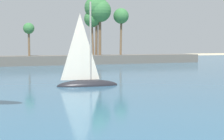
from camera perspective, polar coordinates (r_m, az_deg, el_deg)
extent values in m
cube|color=#33607F|center=(56.57, -17.81, 0.23)|extent=(220.00, 94.99, 0.06)
cube|color=#605B54|center=(63.99, -18.35, 1.43)|extent=(81.58, 6.00, 1.80)
cylinder|color=brown|center=(68.02, -2.65, 6.53)|extent=(0.59, 1.03, 9.46)
sphere|color=#38753D|center=(68.38, -2.66, 10.48)|extent=(4.73, 4.73, 4.73)
cylinder|color=brown|center=(69.34, 1.53, 5.86)|extent=(0.78, 0.87, 7.95)
sphere|color=#38753D|center=(69.57, 1.54, 9.12)|extent=(3.15, 3.15, 3.15)
cylinder|color=brown|center=(63.81, -13.86, 4.59)|extent=(0.40, 0.51, 5.06)
sphere|color=#38753D|center=(63.88, -13.90, 6.86)|extent=(2.03, 2.03, 2.03)
cylinder|color=brown|center=(68.16, -3.32, 5.59)|extent=(0.59, 0.78, 7.26)
sphere|color=#38753D|center=(68.34, -3.33, 8.63)|extent=(3.35, 3.35, 3.35)
cylinder|color=brown|center=(67.69, -2.06, 6.27)|extent=(0.56, 0.64, 8.81)
sphere|color=#38753D|center=(67.99, -2.07, 9.98)|extent=(4.51, 4.51, 4.51)
ellipsoid|color=black|center=(30.75, -4.13, -2.68)|extent=(5.78, 2.37, 1.12)
cylinder|color=gray|center=(30.59, -3.65, 4.93)|extent=(0.17, 0.17, 7.02)
pyramid|color=silver|center=(30.41, -5.41, 3.94)|extent=(2.53, 0.48, 5.97)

